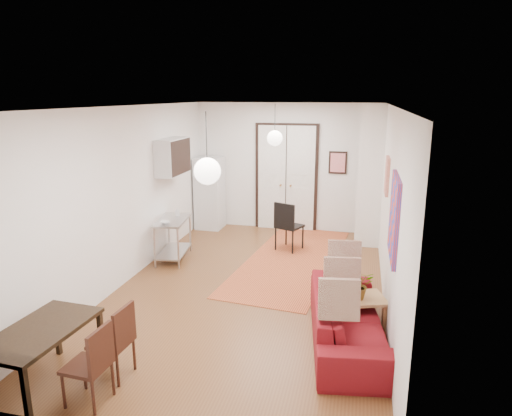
% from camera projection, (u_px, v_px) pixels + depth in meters
% --- Properties ---
extents(floor, '(7.00, 7.00, 0.00)m').
position_uv_depth(floor, '(251.00, 287.00, 7.47)').
color(floor, brown).
rests_on(floor, ground).
extents(ceiling, '(4.20, 7.00, 0.02)m').
position_uv_depth(ceiling, '(250.00, 106.00, 6.77)').
color(ceiling, white).
rests_on(ceiling, wall_back).
extents(wall_back, '(4.20, 0.02, 2.90)m').
position_uv_depth(wall_back, '(287.00, 167.00, 10.43)').
color(wall_back, silver).
rests_on(wall_back, floor).
extents(wall_front, '(4.20, 0.02, 2.90)m').
position_uv_depth(wall_front, '(151.00, 294.00, 3.82)').
color(wall_front, silver).
rests_on(wall_front, floor).
extents(wall_left, '(0.02, 7.00, 2.90)m').
position_uv_depth(wall_left, '(128.00, 195.00, 7.58)').
color(wall_left, silver).
rests_on(wall_left, floor).
extents(wall_right, '(0.02, 7.00, 2.90)m').
position_uv_depth(wall_right, '(390.00, 209.00, 6.66)').
color(wall_right, silver).
rests_on(wall_right, floor).
extents(double_doors, '(1.44, 0.06, 2.50)m').
position_uv_depth(double_doors, '(286.00, 178.00, 10.45)').
color(double_doors, white).
rests_on(double_doors, wall_back).
extents(stub_partition, '(0.50, 0.10, 2.90)m').
position_uv_depth(stub_partition, '(370.00, 178.00, 9.13)').
color(stub_partition, silver).
rests_on(stub_partition, floor).
extents(wall_cabinet, '(0.35, 1.00, 0.70)m').
position_uv_depth(wall_cabinet, '(173.00, 157.00, 8.85)').
color(wall_cabinet, silver).
rests_on(wall_cabinet, wall_left).
extents(painting_popart, '(0.05, 1.00, 1.00)m').
position_uv_depth(painting_popart, '(394.00, 217.00, 5.44)').
color(painting_popart, red).
rests_on(painting_popart, wall_right).
extents(painting_abstract, '(0.05, 0.50, 0.60)m').
position_uv_depth(painting_abstract, '(387.00, 176.00, 7.34)').
color(painting_abstract, beige).
rests_on(painting_abstract, wall_right).
extents(poster_back, '(0.40, 0.03, 0.50)m').
position_uv_depth(poster_back, '(338.00, 163.00, 10.11)').
color(poster_back, red).
rests_on(poster_back, wall_back).
extents(print_left, '(0.03, 0.44, 0.54)m').
position_uv_depth(print_left, '(176.00, 151.00, 9.35)').
color(print_left, '#A26543').
rests_on(print_left, wall_left).
extents(pendant_back, '(0.30, 0.30, 0.80)m').
position_uv_depth(pendant_back, '(275.00, 138.00, 8.82)').
color(pendant_back, white).
rests_on(pendant_back, ceiling).
extents(pendant_front, '(0.30, 0.30, 0.80)m').
position_uv_depth(pendant_front, '(207.00, 171.00, 5.04)').
color(pendant_front, white).
rests_on(pendant_front, ceiling).
extents(kilim_rug, '(2.03, 4.34, 0.01)m').
position_uv_depth(kilim_rug, '(291.00, 260.00, 8.71)').
color(kilim_rug, '#BA592E').
rests_on(kilim_rug, floor).
extents(sofa, '(1.17, 2.32, 0.65)m').
position_uv_depth(sofa, '(348.00, 319.00, 5.76)').
color(sofa, maroon).
rests_on(sofa, floor).
extents(coffee_table, '(1.03, 0.78, 0.41)m').
position_uv_depth(coffee_table, '(351.00, 301.00, 6.18)').
color(coffee_table, tan).
rests_on(coffee_table, floor).
extents(potted_plant, '(0.41, 0.44, 0.40)m').
position_uv_depth(potted_plant, '(359.00, 284.00, 6.09)').
color(potted_plant, '#36622C').
rests_on(potted_plant, coffee_table).
extents(kitchen_counter, '(0.66, 1.10, 0.79)m').
position_uv_depth(kitchen_counter, '(173.00, 234.00, 8.64)').
color(kitchen_counter, '#ACAEB1').
rests_on(kitchen_counter, floor).
extents(bowl, '(0.23, 0.23, 0.05)m').
position_uv_depth(bowl, '(166.00, 222.00, 8.28)').
color(bowl, silver).
rests_on(bowl, kitchen_counter).
extents(soap_bottle, '(0.09, 0.09, 0.16)m').
position_uv_depth(soap_bottle, '(177.00, 212.00, 8.78)').
color(soap_bottle, '#5595B9').
rests_on(soap_bottle, kitchen_counter).
extents(fridge, '(0.60, 0.60, 1.67)m').
position_uv_depth(fridge, '(210.00, 193.00, 10.63)').
color(fridge, silver).
rests_on(fridge, floor).
extents(dining_table, '(0.79, 1.28, 0.69)m').
position_uv_depth(dining_table, '(41.00, 335.00, 4.80)').
color(dining_table, black).
rests_on(dining_table, floor).
extents(dining_chair_near, '(0.43, 0.59, 0.85)m').
position_uv_depth(dining_chair_near, '(114.00, 332.00, 5.10)').
color(dining_chair_near, '#3A1B12').
rests_on(dining_chair_near, floor).
extents(dining_chair_far, '(0.43, 0.59, 0.85)m').
position_uv_depth(dining_chair_far, '(91.00, 354.00, 4.66)').
color(dining_chair_far, '#3A1B12').
rests_on(dining_chair_far, floor).
extents(black_side_chair, '(0.60, 0.62, 1.00)m').
position_uv_depth(black_side_chair, '(290.00, 220.00, 9.25)').
color(black_side_chair, black).
rests_on(black_side_chair, floor).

